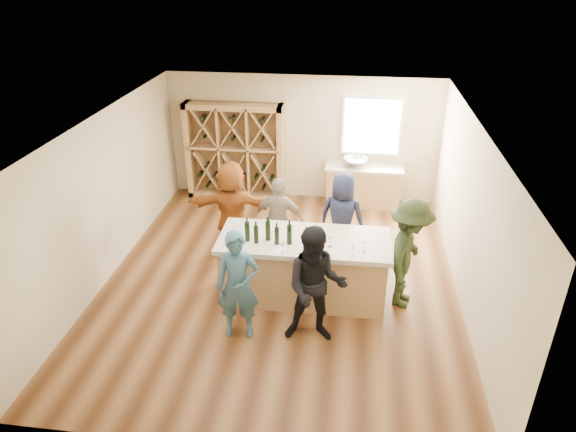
# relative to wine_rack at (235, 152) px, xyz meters

# --- Properties ---
(floor) EXTENTS (6.00, 7.00, 0.10)m
(floor) POSITION_rel_wine_rack_xyz_m (1.50, -3.27, -1.15)
(floor) COLOR brown
(floor) RESTS_ON ground
(ceiling) EXTENTS (6.00, 7.00, 0.10)m
(ceiling) POSITION_rel_wine_rack_xyz_m (1.50, -3.27, 1.75)
(ceiling) COLOR white
(ceiling) RESTS_ON ground
(wall_back) EXTENTS (6.00, 0.10, 2.80)m
(wall_back) POSITION_rel_wine_rack_xyz_m (1.50, 0.28, 0.30)
(wall_back) COLOR beige
(wall_back) RESTS_ON ground
(wall_front) EXTENTS (6.00, 0.10, 2.80)m
(wall_front) POSITION_rel_wine_rack_xyz_m (1.50, -6.82, 0.30)
(wall_front) COLOR beige
(wall_front) RESTS_ON ground
(wall_left) EXTENTS (0.10, 7.00, 2.80)m
(wall_left) POSITION_rel_wine_rack_xyz_m (-1.55, -3.27, 0.30)
(wall_left) COLOR beige
(wall_left) RESTS_ON ground
(wall_right) EXTENTS (0.10, 7.00, 2.80)m
(wall_right) POSITION_rel_wine_rack_xyz_m (4.55, -3.27, 0.30)
(wall_right) COLOR beige
(wall_right) RESTS_ON ground
(window_frame) EXTENTS (1.30, 0.06, 1.30)m
(window_frame) POSITION_rel_wine_rack_xyz_m (3.00, 0.20, 0.65)
(window_frame) COLOR white
(window_frame) RESTS_ON wall_back
(window_pane) EXTENTS (1.18, 0.01, 1.18)m
(window_pane) POSITION_rel_wine_rack_xyz_m (3.00, 0.17, 0.65)
(window_pane) COLOR white
(window_pane) RESTS_ON wall_back
(wine_rack) EXTENTS (2.20, 0.45, 2.20)m
(wine_rack) POSITION_rel_wine_rack_xyz_m (0.00, 0.00, 0.00)
(wine_rack) COLOR tan
(wine_rack) RESTS_ON floor
(back_counter_base) EXTENTS (1.60, 0.58, 0.86)m
(back_counter_base) POSITION_rel_wine_rack_xyz_m (2.90, -0.07, -0.67)
(back_counter_base) COLOR tan
(back_counter_base) RESTS_ON floor
(back_counter_top) EXTENTS (1.70, 0.62, 0.06)m
(back_counter_top) POSITION_rel_wine_rack_xyz_m (2.90, -0.07, -0.21)
(back_counter_top) COLOR beige
(back_counter_top) RESTS_ON back_counter_base
(sink) EXTENTS (0.54, 0.54, 0.19)m
(sink) POSITION_rel_wine_rack_xyz_m (2.70, -0.07, -0.09)
(sink) COLOR silver
(sink) RESTS_ON back_counter_top
(faucet) EXTENTS (0.02, 0.02, 0.30)m
(faucet) POSITION_rel_wine_rack_xyz_m (2.70, 0.11, -0.03)
(faucet) COLOR silver
(faucet) RESTS_ON back_counter_top
(tasting_counter_base) EXTENTS (2.60, 1.00, 1.00)m
(tasting_counter_base) POSITION_rel_wine_rack_xyz_m (1.94, -3.68, -0.60)
(tasting_counter_base) COLOR tan
(tasting_counter_base) RESTS_ON floor
(tasting_counter_top) EXTENTS (2.72, 1.12, 0.08)m
(tasting_counter_top) POSITION_rel_wine_rack_xyz_m (1.94, -3.68, -0.06)
(tasting_counter_top) COLOR beige
(tasting_counter_top) RESTS_ON tasting_counter_base
(wine_bottle_a) EXTENTS (0.10, 0.10, 0.32)m
(wine_bottle_a) POSITION_rel_wine_rack_xyz_m (1.06, -3.85, 0.14)
(wine_bottle_a) COLOR black
(wine_bottle_a) RESTS_ON tasting_counter_top
(wine_bottle_b) EXTENTS (0.09, 0.09, 0.29)m
(wine_bottle_b) POSITION_rel_wine_rack_xyz_m (1.21, -3.90, 0.13)
(wine_bottle_b) COLOR black
(wine_bottle_b) RESTS_ON tasting_counter_top
(wine_bottle_c) EXTENTS (0.08, 0.08, 0.33)m
(wine_bottle_c) POSITION_rel_wine_rack_xyz_m (1.38, -3.78, 0.14)
(wine_bottle_c) COLOR black
(wine_bottle_c) RESTS_ON tasting_counter_top
(wine_bottle_d) EXTENTS (0.09, 0.09, 0.29)m
(wine_bottle_d) POSITION_rel_wine_rack_xyz_m (1.53, -3.90, 0.13)
(wine_bottle_d) COLOR black
(wine_bottle_d) RESTS_ON tasting_counter_top
(wine_bottle_e) EXTENTS (0.09, 0.09, 0.32)m
(wine_bottle_e) POSITION_rel_wine_rack_xyz_m (1.72, -3.86, 0.14)
(wine_bottle_e) COLOR black
(wine_bottle_e) RESTS_ON tasting_counter_top
(wine_glass_a) EXTENTS (0.07, 0.07, 0.16)m
(wine_glass_a) POSITION_rel_wine_rack_xyz_m (1.65, -4.15, 0.06)
(wine_glass_a) COLOR white
(wine_glass_a) RESTS_ON tasting_counter_top
(wine_glass_b) EXTENTS (0.10, 0.10, 0.20)m
(wine_glass_b) POSITION_rel_wine_rack_xyz_m (2.16, -4.16, 0.08)
(wine_glass_b) COLOR white
(wine_glass_b) RESTS_ON tasting_counter_top
(wine_glass_c) EXTENTS (0.08, 0.08, 0.18)m
(wine_glass_c) POSITION_rel_wine_rack_xyz_m (2.69, -4.10, 0.07)
(wine_glass_c) COLOR white
(wine_glass_c) RESTS_ON tasting_counter_top
(wine_glass_d) EXTENTS (0.09, 0.09, 0.17)m
(wine_glass_d) POSITION_rel_wine_rack_xyz_m (2.35, -3.87, 0.07)
(wine_glass_d) COLOR white
(wine_glass_d) RESTS_ON tasting_counter_top
(wine_glass_e) EXTENTS (0.08, 0.08, 0.16)m
(wine_glass_e) POSITION_rel_wine_rack_xyz_m (2.86, -3.96, 0.06)
(wine_glass_e) COLOR white
(wine_glass_e) RESTS_ON tasting_counter_top
(tasting_menu_a) EXTENTS (0.24, 0.30, 0.00)m
(tasting_menu_a) POSITION_rel_wine_rack_xyz_m (1.60, -4.06, -0.02)
(tasting_menu_a) COLOR white
(tasting_menu_a) RESTS_ON tasting_counter_top
(tasting_menu_b) EXTENTS (0.30, 0.34, 0.00)m
(tasting_menu_b) POSITION_rel_wine_rack_xyz_m (2.15, -4.09, -0.02)
(tasting_menu_b) COLOR white
(tasting_menu_b) RESTS_ON tasting_counter_top
(tasting_menu_c) EXTENTS (0.26, 0.33, 0.00)m
(tasting_menu_c) POSITION_rel_wine_rack_xyz_m (2.73, -4.04, -0.02)
(tasting_menu_c) COLOR white
(tasting_menu_c) RESTS_ON tasting_counter_top
(person_near_left) EXTENTS (0.67, 0.52, 1.72)m
(person_near_left) POSITION_rel_wine_rack_xyz_m (1.09, -4.75, -0.24)
(person_near_left) COLOR #335972
(person_near_left) RESTS_ON floor
(person_near_right) EXTENTS (0.92, 0.54, 1.83)m
(person_near_right) POSITION_rel_wine_rack_xyz_m (2.21, -4.71, -0.19)
(person_near_right) COLOR black
(person_near_right) RESTS_ON floor
(person_server) EXTENTS (0.84, 1.28, 1.83)m
(person_server) POSITION_rel_wine_rack_xyz_m (3.56, -3.66, -0.18)
(person_server) COLOR #263319
(person_server) RESTS_ON floor
(person_far_mid) EXTENTS (1.00, 0.59, 1.61)m
(person_far_mid) POSITION_rel_wine_rack_xyz_m (1.38, -2.57, -0.29)
(person_far_mid) COLOR gray
(person_far_mid) RESTS_ON floor
(person_far_right) EXTENTS (0.94, 0.73, 1.70)m
(person_far_right) POSITION_rel_wine_rack_xyz_m (2.50, -2.45, -0.25)
(person_far_right) COLOR #191E38
(person_far_right) RESTS_ON floor
(person_far_left) EXTENTS (1.73, 0.72, 1.83)m
(person_far_left) POSITION_rel_wine_rack_xyz_m (0.49, -2.46, -0.18)
(person_far_left) COLOR #994C19
(person_far_left) RESTS_ON floor
(wine_bottle_f) EXTENTS (0.07, 0.07, 0.30)m
(wine_bottle_f) POSITION_rel_wine_rack_xyz_m (1.99, -3.98, 0.13)
(wine_bottle_f) COLOR black
(wine_bottle_f) RESTS_ON tasting_counter_top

